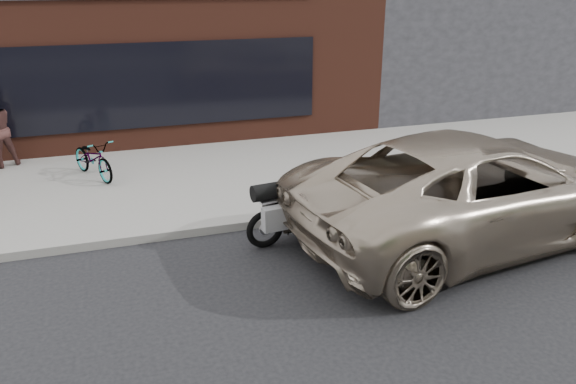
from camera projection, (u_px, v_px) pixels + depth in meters
ground at (330, 376)px, 6.27m from camera, size 120.00×120.00×0.00m
near_sidewalk at (214, 172)px, 12.45m from camera, size 44.00×6.00×0.15m
storefront at (105, 40)px, 17.29m from camera, size 14.00×10.07×4.50m
neighbour_building at (446, 8)px, 20.41m from camera, size 10.00×10.00×6.00m
motorcycle at (298, 209)px, 9.23m from camera, size 2.09×0.85×1.32m
minivan at (475, 188)px, 9.26m from camera, size 6.75×3.83×1.78m
bicycle_front at (93, 158)px, 11.77m from camera, size 1.22×1.68×0.84m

